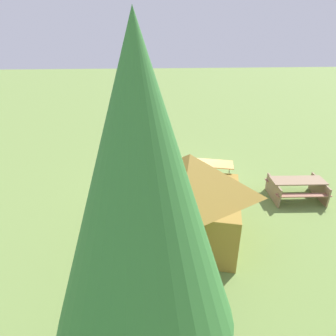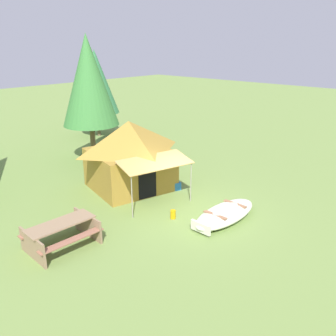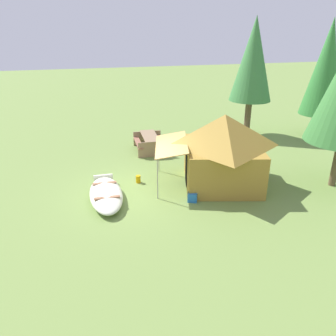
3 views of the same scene
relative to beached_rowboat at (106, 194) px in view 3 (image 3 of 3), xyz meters
The scene contains 8 objects.
ground_plane 1.37m from the beached_rowboat, 104.54° to the left, with size 80.00×80.00×0.00m, color olive.
beached_rowboat is the anchor object (origin of this frame).
canvas_cabin_tent 4.67m from the beached_rowboat, 92.67° to the left, with size 3.82×4.64×2.79m.
picnic_table 5.32m from the beached_rowboat, 151.03° to the left, with size 2.04×1.50×0.78m.
cooler_box 3.11m from the beached_rowboat, 75.37° to the left, with size 0.52×0.33×0.33m, color #2467B1.
fuel_can 1.76m from the beached_rowboat, 129.35° to the left, with size 0.19×0.19×0.30m, color #D29A0C.
pine_tree_back_left 13.45m from the beached_rowboat, 111.37° to the left, with size 2.12×2.12×6.18m.
pine_tree_side 11.00m from the beached_rowboat, 124.88° to the left, with size 2.27×2.27×6.26m.
Camera 3 is at (11.28, -1.86, 5.81)m, focal length 36.10 mm.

